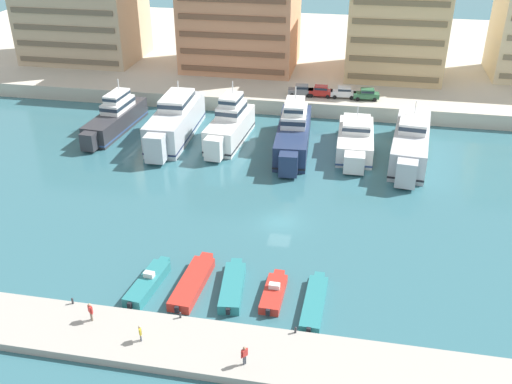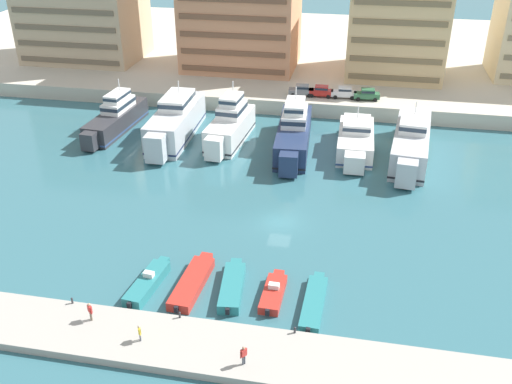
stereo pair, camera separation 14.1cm
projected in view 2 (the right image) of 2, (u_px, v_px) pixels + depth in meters
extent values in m
plane|color=#336670|center=(280.00, 222.00, 63.84)|extent=(400.00, 400.00, 0.00)
cube|color=beige|center=(328.00, 53.00, 121.44)|extent=(180.00, 70.00, 2.40)
cube|color=#A8A399|center=(239.00, 353.00, 45.57)|extent=(120.00, 6.03, 0.73)
cube|color=#333338|center=(117.00, 121.00, 86.67)|extent=(4.68, 14.79, 2.93)
cube|color=#333338|center=(90.00, 141.00, 79.77)|extent=(2.13, 1.96, 2.49)
cube|color=#334C7F|center=(117.00, 127.00, 87.13)|extent=(4.73, 14.94, 0.24)
cube|color=white|center=(118.00, 105.00, 86.54)|extent=(3.28, 6.31, 1.48)
cube|color=#233342|center=(118.00, 104.00, 86.47)|extent=(3.32, 6.37, 0.53)
cube|color=white|center=(117.00, 96.00, 85.89)|extent=(2.55, 4.92, 1.21)
cube|color=#233342|center=(117.00, 95.00, 85.83)|extent=(2.59, 4.97, 0.43)
cylinder|color=silver|center=(119.00, 85.00, 85.95)|extent=(0.16, 0.16, 1.80)
cube|color=#333338|center=(139.00, 108.00, 93.54)|extent=(3.15, 1.12, 0.20)
cube|color=silver|center=(176.00, 123.00, 84.05)|extent=(5.08, 16.72, 4.36)
cube|color=silver|center=(156.00, 148.00, 75.90)|extent=(2.64, 2.41, 3.71)
cube|color=#192347|center=(177.00, 132.00, 84.73)|extent=(5.13, 16.89, 0.24)
cube|color=white|center=(177.00, 100.00, 83.68)|extent=(3.83, 7.06, 1.69)
cube|color=#233342|center=(177.00, 99.00, 83.60)|extent=(3.88, 7.13, 0.61)
cylinder|color=silver|center=(178.00, 87.00, 83.74)|extent=(0.16, 0.16, 1.80)
cube|color=silver|center=(192.00, 109.00, 92.10)|extent=(4.02, 0.99, 0.20)
cube|color=white|center=(230.00, 129.00, 82.94)|extent=(5.08, 12.82, 3.57)
cube|color=white|center=(214.00, 148.00, 76.78)|extent=(2.44, 2.25, 3.03)
cube|color=black|center=(230.00, 137.00, 83.49)|extent=(5.13, 12.95, 0.24)
cube|color=white|center=(232.00, 110.00, 82.46)|extent=(3.63, 5.49, 1.74)
cube|color=#233342|center=(232.00, 109.00, 82.38)|extent=(3.68, 5.55, 0.63)
cube|color=white|center=(232.00, 100.00, 81.72)|extent=(2.83, 4.29, 1.34)
cube|color=#233342|center=(232.00, 99.00, 81.66)|extent=(2.87, 4.33, 0.48)
cylinder|color=silver|center=(233.00, 87.00, 81.63)|extent=(0.16, 0.16, 1.80)
cube|color=white|center=(243.00, 118.00, 89.02)|extent=(3.60, 1.16, 0.20)
cube|color=navy|center=(294.00, 136.00, 80.81)|extent=(5.35, 16.91, 3.43)
cube|color=navy|center=(289.00, 164.00, 72.67)|extent=(2.50, 2.30, 2.91)
cube|color=black|center=(293.00, 143.00, 81.35)|extent=(5.40, 17.08, 0.24)
cube|color=white|center=(295.00, 116.00, 80.67)|extent=(3.80, 7.20, 1.68)
cube|color=#233342|center=(295.00, 115.00, 80.59)|extent=(3.85, 7.27, 0.60)
cube|color=white|center=(295.00, 106.00, 79.95)|extent=(2.96, 5.61, 1.32)
cube|color=#233342|center=(295.00, 105.00, 79.89)|extent=(3.00, 5.67, 0.48)
cylinder|color=silver|center=(296.00, 93.00, 80.12)|extent=(0.16, 0.16, 1.80)
cube|color=navy|center=(297.00, 119.00, 88.83)|extent=(3.72, 1.13, 0.20)
cube|color=white|center=(356.00, 141.00, 80.10)|extent=(5.03, 12.41, 2.82)
cube|color=white|center=(354.00, 163.00, 73.80)|extent=(2.70, 2.46, 2.40)
cube|color=#334C7F|center=(355.00, 147.00, 80.54)|extent=(5.08, 12.54, 0.24)
cube|color=white|center=(357.00, 125.00, 79.88)|extent=(3.85, 5.24, 1.40)
cube|color=#233342|center=(357.00, 124.00, 79.82)|extent=(3.90, 5.30, 0.50)
cylinder|color=silver|center=(358.00, 112.00, 79.79)|extent=(0.16, 0.16, 1.80)
cube|color=white|center=(356.00, 128.00, 86.12)|extent=(4.12, 0.97, 0.20)
cube|color=silver|center=(411.00, 143.00, 78.13)|extent=(6.23, 17.83, 3.86)
cube|color=silver|center=(407.00, 173.00, 69.89)|extent=(2.71, 2.50, 3.28)
cube|color=black|center=(410.00, 152.00, 78.74)|extent=(6.29, 18.01, 0.24)
cube|color=white|center=(414.00, 122.00, 77.95)|extent=(4.24, 7.65, 1.52)
cube|color=#233342|center=(414.00, 120.00, 77.87)|extent=(4.29, 7.73, 0.55)
cylinder|color=silver|center=(416.00, 107.00, 78.08)|extent=(0.16, 0.16, 1.80)
cube|color=silver|center=(414.00, 125.00, 86.27)|extent=(3.92, 1.27, 0.20)
cube|color=teal|center=(147.00, 284.00, 53.12)|extent=(2.49, 6.60, 1.07)
cube|color=teal|center=(164.00, 262.00, 56.10)|extent=(1.05, 0.90, 0.91)
cube|color=silver|center=(149.00, 274.00, 53.15)|extent=(1.03, 0.71, 0.48)
cube|color=#283847|center=(150.00, 272.00, 53.35)|extent=(0.88, 0.18, 0.29)
cube|color=black|center=(129.00, 305.00, 50.20)|extent=(0.39, 0.32, 0.60)
cube|color=red|center=(192.00, 284.00, 53.28)|extent=(2.53, 7.65, 0.93)
cube|color=red|center=(206.00, 258.00, 56.84)|extent=(1.21, 1.01, 0.79)
cube|color=black|center=(176.00, 309.00, 49.85)|extent=(0.38, 0.30, 0.60)
cube|color=teal|center=(232.00, 288.00, 52.73)|extent=(2.68, 6.82, 0.96)
cube|color=teal|center=(236.00, 264.00, 55.97)|extent=(1.15, 0.98, 0.81)
cube|color=black|center=(227.00, 311.00, 49.59)|extent=(0.39, 0.32, 0.60)
cube|color=red|center=(273.00, 294.00, 52.02)|extent=(1.91, 5.19, 0.81)
cube|color=red|center=(279.00, 275.00, 54.54)|extent=(1.01, 0.83, 0.69)
cube|color=silver|center=(274.00, 286.00, 52.04)|extent=(1.01, 0.62, 0.47)
cube|color=#283847|center=(275.00, 283.00, 52.25)|extent=(0.90, 0.10, 0.28)
cube|color=black|center=(267.00, 312.00, 49.58)|extent=(0.37, 0.29, 0.60)
cube|color=teal|center=(314.00, 303.00, 50.92)|extent=(1.96, 7.28, 0.74)
cube|color=teal|center=(319.00, 277.00, 54.32)|extent=(0.99, 0.82, 0.63)
cube|color=black|center=(308.00, 331.00, 47.59)|extent=(0.37, 0.29, 0.60)
cube|color=slate|center=(301.00, 91.00, 93.73)|extent=(4.23, 2.03, 0.80)
cube|color=slate|center=(302.00, 87.00, 93.36)|extent=(2.22, 1.73, 0.68)
cube|color=#1E2833|center=(302.00, 87.00, 93.36)|extent=(2.18, 1.74, 0.37)
cylinder|color=black|center=(293.00, 95.00, 93.31)|extent=(0.66, 0.27, 0.64)
cylinder|color=black|center=(293.00, 92.00, 94.79)|extent=(0.66, 0.27, 0.64)
cylinder|color=black|center=(309.00, 96.00, 93.06)|extent=(0.66, 0.27, 0.64)
cylinder|color=black|center=(309.00, 92.00, 94.54)|extent=(0.66, 0.27, 0.64)
cube|color=red|center=(320.00, 92.00, 93.32)|extent=(4.11, 1.74, 0.80)
cube|color=red|center=(322.00, 88.00, 92.94)|extent=(2.11, 1.58, 0.68)
cube|color=#1E2833|center=(322.00, 88.00, 92.94)|extent=(2.07, 1.59, 0.37)
cylinder|color=black|center=(312.00, 96.00, 92.99)|extent=(0.64, 0.23, 0.64)
cylinder|color=black|center=(313.00, 92.00, 94.46)|extent=(0.64, 0.23, 0.64)
cylinder|color=black|center=(328.00, 97.00, 92.56)|extent=(0.64, 0.23, 0.64)
cylinder|color=black|center=(329.00, 93.00, 94.03)|extent=(0.64, 0.23, 0.64)
cube|color=white|center=(344.00, 93.00, 92.77)|extent=(4.20, 1.95, 0.80)
cube|color=white|center=(345.00, 89.00, 92.39)|extent=(2.19, 1.69, 0.68)
cube|color=#1E2833|center=(345.00, 89.00, 92.39)|extent=(2.15, 1.70, 0.37)
cylinder|color=black|center=(335.00, 97.00, 92.37)|extent=(0.65, 0.26, 0.64)
cylinder|color=black|center=(335.00, 94.00, 93.85)|extent=(0.65, 0.26, 0.64)
cylinder|color=black|center=(352.00, 98.00, 92.07)|extent=(0.65, 0.26, 0.64)
cylinder|color=black|center=(352.00, 94.00, 93.55)|extent=(0.65, 0.26, 0.64)
cube|color=#2D6642|center=(367.00, 95.00, 91.95)|extent=(4.23, 2.03, 0.80)
cube|color=#2D6642|center=(368.00, 91.00, 91.58)|extent=(2.22, 1.73, 0.68)
cube|color=#1E2833|center=(368.00, 91.00, 91.58)|extent=(2.18, 1.74, 0.37)
cylinder|color=black|center=(358.00, 99.00, 91.53)|extent=(0.66, 0.27, 0.64)
cylinder|color=black|center=(358.00, 96.00, 93.01)|extent=(0.66, 0.27, 0.64)
cylinder|color=black|center=(375.00, 100.00, 91.27)|extent=(0.66, 0.27, 0.64)
cylinder|color=black|center=(374.00, 96.00, 92.76)|extent=(0.66, 0.27, 0.64)
cube|color=#C6AD89|center=(82.00, 3.00, 109.36)|extent=(21.47, 15.99, 21.02)
cube|color=#6D5F4B|center=(70.00, 61.00, 106.71)|extent=(19.76, 0.24, 0.90)
cube|color=#6D5F4B|center=(67.00, 45.00, 105.27)|extent=(19.76, 0.24, 0.90)
cube|color=#6D5F4B|center=(64.00, 28.00, 103.83)|extent=(19.76, 0.24, 0.90)
cube|color=#6D5F4B|center=(62.00, 11.00, 102.39)|extent=(19.76, 0.24, 0.90)
cube|color=tan|center=(241.00, 1.00, 103.23)|extent=(20.43, 15.39, 24.13)
cube|color=brown|center=(233.00, 70.00, 101.58)|extent=(18.80, 0.24, 0.90)
cube|color=brown|center=(232.00, 53.00, 100.14)|extent=(18.80, 0.24, 0.90)
cube|color=brown|center=(232.00, 36.00, 98.69)|extent=(18.80, 0.24, 0.90)
cube|color=brown|center=(232.00, 18.00, 97.24)|extent=(18.80, 0.24, 0.90)
cube|color=brown|center=(231.00, 0.00, 95.79)|extent=(18.80, 0.24, 0.90)
cube|color=#E0BC84|center=(397.00, 22.00, 100.49)|extent=(16.56, 16.00, 18.55)
cube|color=#7B6748|center=(393.00, 78.00, 97.23)|extent=(15.23, 0.24, 0.90)
cube|color=#7B6748|center=(395.00, 60.00, 95.75)|extent=(15.23, 0.24, 0.90)
cube|color=#7B6748|center=(398.00, 42.00, 94.26)|extent=(15.23, 0.24, 0.90)
cube|color=#7B6748|center=(400.00, 23.00, 92.78)|extent=(15.23, 0.24, 0.90)
cube|color=#7B6748|center=(402.00, 3.00, 91.29)|extent=(15.23, 0.24, 0.90)
cylinder|color=#7A6B56|center=(91.00, 315.00, 48.35)|extent=(0.14, 0.14, 0.86)
cylinder|color=#7A6B56|center=(91.00, 316.00, 48.23)|extent=(0.14, 0.14, 0.86)
cube|color=red|center=(90.00, 309.00, 47.92)|extent=(0.52, 0.49, 0.66)
cylinder|color=red|center=(88.00, 308.00, 48.14)|extent=(0.10, 0.10, 0.66)
cylinder|color=red|center=(91.00, 311.00, 47.75)|extent=(0.10, 0.10, 0.66)
sphere|color=tan|center=(89.00, 305.00, 47.71)|extent=(0.24, 0.24, 0.24)
cylinder|color=#4C515B|center=(140.00, 336.00, 46.22)|extent=(0.12, 0.12, 0.76)
cylinder|color=#4C515B|center=(140.00, 337.00, 46.09)|extent=(0.12, 0.12, 0.76)
cube|color=yellow|center=(139.00, 330.00, 45.83)|extent=(0.38, 0.47, 0.58)
cylinder|color=yellow|center=(139.00, 329.00, 46.07)|extent=(0.09, 0.09, 0.58)
cylinder|color=yellow|center=(140.00, 333.00, 45.64)|extent=(0.09, 0.09, 0.58)
sphere|color=beige|center=(139.00, 327.00, 45.64)|extent=(0.21, 0.21, 0.21)
cylinder|color=#4C515B|center=(243.00, 360.00, 43.79)|extent=(0.14, 0.14, 0.86)
cylinder|color=#4C515B|center=(245.00, 359.00, 43.89)|extent=(0.14, 0.14, 0.86)
cube|color=red|center=(244.00, 353.00, 43.48)|extent=(0.48, 0.52, 0.66)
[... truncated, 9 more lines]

